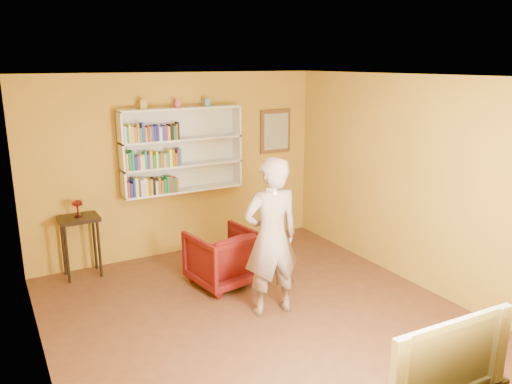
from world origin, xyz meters
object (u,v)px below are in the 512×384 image
(bookshelf, at_px, (181,150))
(armchair, at_px, (223,257))
(ruby_lustre, at_px, (77,205))
(person, at_px, (271,237))
(television, at_px, (440,353))
(console_table, at_px, (79,227))

(bookshelf, distance_m, armchair, 1.80)
(ruby_lustre, bearing_deg, bookshelf, 5.93)
(bookshelf, distance_m, person, 2.39)
(bookshelf, relative_size, television, 1.61)
(ruby_lustre, distance_m, television, 4.84)
(console_table, bearing_deg, bookshelf, 5.93)
(person, bearing_deg, bookshelf, -79.56)
(person, bearing_deg, television, 96.46)
(ruby_lustre, relative_size, armchair, 0.28)
(bookshelf, xyz_separation_m, person, (0.19, -2.29, -0.67))
(bookshelf, bearing_deg, console_table, -174.07)
(bookshelf, bearing_deg, ruby_lustre, -174.07)
(console_table, relative_size, television, 0.76)
(person, xyz_separation_m, television, (0.03, -2.37, -0.16))
(armchair, bearing_deg, console_table, -45.28)
(ruby_lustre, bearing_deg, console_table, -63.43)
(bookshelf, relative_size, console_table, 2.12)
(console_table, distance_m, ruby_lustre, 0.31)
(television, bearing_deg, person, 92.98)
(console_table, distance_m, armchair, 1.98)
(bookshelf, xyz_separation_m, ruby_lustre, (-1.54, -0.16, -0.58))
(ruby_lustre, height_order, television, television)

